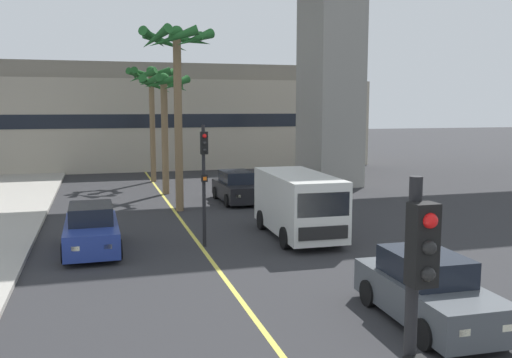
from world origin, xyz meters
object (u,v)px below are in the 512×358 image
car_queue_front (237,188)px  car_queue_third (91,230)px  car_queue_second (427,291)px  palm_tree_mid_median (164,97)px  palm_tree_far_median (177,60)px  palm_tree_near_median (152,85)px  delivery_van (298,203)px  traffic_light_median_far (204,169)px  traffic_light_median_near (415,336)px

car_queue_front → car_queue_third: size_ratio=1.00×
car_queue_front → car_queue_second: 16.51m
palm_tree_mid_median → palm_tree_far_median: palm_tree_far_median is taller
car_queue_second → palm_tree_near_median: palm_tree_near_median is taller
car_queue_third → palm_tree_mid_median: size_ratio=0.62×
delivery_van → palm_tree_far_median: size_ratio=0.63×
car_queue_third → palm_tree_far_median: bearing=58.9°
palm_tree_near_median → palm_tree_mid_median: 5.36m
car_queue_third → palm_tree_near_median: 18.15m
car_queue_third → palm_tree_near_median: (3.71, 16.93, 5.40)m
delivery_van → palm_tree_near_median: bearing=102.1°
car_queue_front → car_queue_third: same height
traffic_light_median_far → palm_tree_far_median: size_ratio=0.50×
palm_tree_near_median → palm_tree_far_median: 10.54m
car_queue_front → palm_tree_far_median: palm_tree_far_median is taller
palm_tree_near_median → traffic_light_median_near: bearing=-91.2°
car_queue_front → car_queue_second: size_ratio=0.99×
palm_tree_near_median → palm_tree_far_median: size_ratio=0.87×
traffic_light_median_far → palm_tree_far_median: 8.05m
car_queue_second → palm_tree_near_median: bearing=98.0°
palm_tree_near_median → delivery_van: bearing=-77.9°
palm_tree_mid_median → palm_tree_near_median: bearing=91.4°
delivery_van → palm_tree_mid_median: size_ratio=0.80×
car_queue_second → car_queue_third: same height
delivery_van → palm_tree_near_median: 17.96m
delivery_van → palm_tree_near_median: (-3.62, 16.92, 4.84)m
delivery_van → palm_tree_mid_median: bearing=106.8°
car_queue_second → palm_tree_far_median: palm_tree_far_median is taller
car_queue_third → palm_tree_far_median: size_ratio=0.49×
traffic_light_median_far → car_queue_third: bearing=172.5°
traffic_light_median_near → palm_tree_mid_median: 26.43m
palm_tree_near_median → palm_tree_far_median: bearing=-89.2°
palm_tree_far_median → traffic_light_median_near: bearing=-92.2°
car_queue_front → traffic_light_median_near: size_ratio=0.98×
traffic_light_median_near → palm_tree_near_median: size_ratio=0.57×
car_queue_front → delivery_van: (0.33, -8.03, 0.57)m
car_queue_third → traffic_light_median_far: (3.74, -0.49, 1.99)m
car_queue_second → palm_tree_far_median: 16.46m
traffic_light_median_near → palm_tree_near_median: (0.65, 31.58, 3.41)m
traffic_light_median_far → car_queue_second: bearing=-66.0°
delivery_van → palm_tree_mid_median: (-3.50, 11.62, 4.06)m
car_queue_second → traffic_light_median_far: (-3.55, 7.98, 1.99)m
car_queue_third → car_queue_second: bearing=-49.3°
traffic_light_median_near → palm_tree_far_median: size_ratio=0.50×
car_queue_second → palm_tree_near_median: size_ratio=0.57×
car_queue_third → traffic_light_median_far: traffic_light_median_far is taller
car_queue_second → car_queue_third: 11.18m
delivery_van → traffic_light_median_near: bearing=-106.2°
palm_tree_far_median → car_queue_front: bearing=27.4°
traffic_light_median_near → traffic_light_median_far: (0.68, 14.17, 0.00)m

